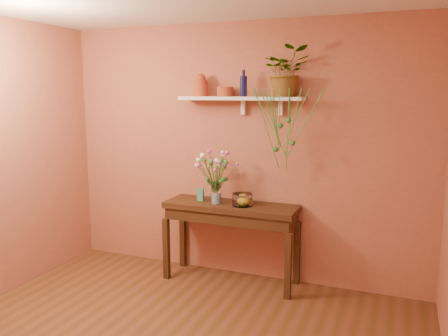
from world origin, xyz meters
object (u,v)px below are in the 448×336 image
spider_plant (286,71)px  glass_vase (216,194)px  sideboard (231,215)px  bouquet (215,166)px  terracotta_jug (201,86)px  glass_bowl (242,200)px  blue_bottle (243,86)px

spider_plant → glass_vase: spider_plant is taller
sideboard → bouquet: 0.54m
terracotta_jug → glass_bowl: 1.27m
blue_bottle → bouquet: 0.86m
spider_plant → glass_bowl: size_ratio=2.34×
glass_bowl → spider_plant: bearing=21.5°
sideboard → bouquet: bearing=-167.1°
sideboard → bouquet: size_ratio=3.08×
bouquet → spider_plant: bearing=13.1°
bouquet → sideboard: bearing=12.9°
blue_bottle → glass_bowl: blue_bottle is taller
sideboard → blue_bottle: size_ratio=5.26×
sideboard → glass_vase: size_ratio=6.26×
blue_bottle → glass_vase: 1.14m
bouquet → terracotta_jug: bearing=146.0°
blue_bottle → glass_vase: blue_bottle is taller
sideboard → bouquet: (-0.16, -0.04, 0.51)m
spider_plant → bouquet: bearing=-166.9°
glass_vase → bouquet: 0.30m
terracotta_jug → blue_bottle: blue_bottle is taller
sideboard → glass_vase: glass_vase is taller
terracotta_jug → bouquet: terracotta_jug is taller
glass_vase → glass_bowl: bearing=-0.1°
spider_plant → blue_bottle: bearing=-175.1°
blue_bottle → glass_bowl: 1.15m
terracotta_jug → blue_bottle: 0.48m
sideboard → blue_bottle: blue_bottle is taller
glass_bowl → terracotta_jug: bearing=164.4°
terracotta_jug → bouquet: bearing=-34.0°
spider_plant → bouquet: (-0.68, -0.16, -0.95)m
sideboard → glass_bowl: glass_bowl is taller
sideboard → terracotta_jug: bearing=163.3°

